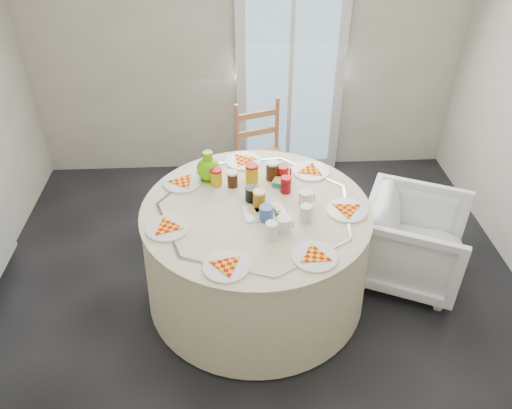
{
  "coord_description": "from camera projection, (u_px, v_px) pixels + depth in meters",
  "views": [
    {
      "loc": [
        -0.15,
        -2.45,
        2.72
      ],
      "look_at": [
        -0.01,
        0.19,
        0.8
      ],
      "focal_mm": 35.0,
      "sensor_mm": 36.0,
      "label": 1
    }
  ],
  "objects": [
    {
      "name": "table",
      "position": [
        256.0,
        253.0,
        3.51
      ],
      "size": [
        1.57,
        1.57,
        0.8
      ],
      "primitive_type": "cylinder",
      "color": "#FDF8CF",
      "rests_on": "floor"
    },
    {
      "name": "mugs_glasses",
      "position": [
        280.0,
        205.0,
        3.24
      ],
      "size": [
        0.74,
        0.74,
        0.12
      ],
      "primitive_type": null,
      "rotation": [
        0.0,
        0.0,
        -0.1
      ],
      "color": "gray",
      "rests_on": "table"
    },
    {
      "name": "cheese_platter",
      "position": [
        265.0,
        213.0,
        3.23
      ],
      "size": [
        0.29,
        0.21,
        0.03
      ],
      "primitive_type": null,
      "rotation": [
        0.0,
        0.0,
        0.13
      ],
      "color": "silver",
      "rests_on": "table"
    },
    {
      "name": "wall_back",
      "position": [
        246.0,
        39.0,
        4.44
      ],
      "size": [
        4.0,
        0.02,
        2.6
      ],
      "primitive_type": "cube",
      "color": "#BCB5A3",
      "rests_on": "floor"
    },
    {
      "name": "jar_cluster",
      "position": [
        249.0,
        183.0,
        3.44
      ],
      "size": [
        0.55,
        0.29,
        0.16
      ],
      "primitive_type": null,
      "rotation": [
        0.0,
        0.0,
        0.03
      ],
      "color": "olive",
      "rests_on": "table"
    },
    {
      "name": "wooden_chair",
      "position": [
        265.0,
        162.0,
        4.33
      ],
      "size": [
        0.55,
        0.53,
        0.98
      ],
      "primitive_type": null,
      "rotation": [
        0.0,
        0.0,
        0.32
      ],
      "color": "#9D6B44",
      "rests_on": "floor"
    },
    {
      "name": "butter_tub",
      "position": [
        281.0,
        184.0,
        3.48
      ],
      "size": [
        0.14,
        0.12,
        0.05
      ],
      "primitive_type": "cube",
      "rotation": [
        0.0,
        0.0,
        -0.38
      ],
      "color": "#0F8A91",
      "rests_on": "table"
    },
    {
      "name": "armchair",
      "position": [
        415.0,
        235.0,
        3.65
      ],
      "size": [
        0.9,
        0.93,
        0.73
      ],
      "primitive_type": "imported",
      "rotation": [
        0.0,
        0.0,
        1.14
      ],
      "color": "white",
      "rests_on": "floor"
    },
    {
      "name": "glass_door",
      "position": [
        290.0,
        68.0,
        4.56
      ],
      "size": [
        1.0,
        0.08,
        2.1
      ],
      "primitive_type": "cube",
      "color": "silver",
      "rests_on": "floor"
    },
    {
      "name": "green_pitcher",
      "position": [
        208.0,
        168.0,
        3.5
      ],
      "size": [
        0.2,
        0.2,
        0.22
      ],
      "primitive_type": null,
      "rotation": [
        0.0,
        0.0,
        0.25
      ],
      "color": "#65BD06",
      "rests_on": "table"
    },
    {
      "name": "place_settings",
      "position": [
        256.0,
        208.0,
        3.28
      ],
      "size": [
        1.78,
        1.78,
        0.03
      ],
      "primitive_type": null,
      "rotation": [
        0.0,
        0.0,
        0.26
      ],
      "color": "white",
      "rests_on": "table"
    },
    {
      "name": "floor",
      "position": [
        259.0,
        309.0,
        3.58
      ],
      "size": [
        4.0,
        4.0,
        0.0
      ],
      "primitive_type": "plane",
      "color": "black",
      "rests_on": "ground"
    }
  ]
}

